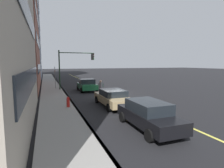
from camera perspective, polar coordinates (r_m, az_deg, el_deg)
ground at (r=20.69m, az=0.47°, el=-3.07°), size 200.00×200.00×0.00m
sidewalk_slab at (r=19.38m, az=-17.62°, el=-3.81°), size 80.00×2.68×0.15m
curb_edge at (r=19.47m, az=-13.90°, el=-3.64°), size 80.00×0.16×0.15m
lane_stripe_center at (r=20.69m, az=0.47°, el=-3.05°), size 80.00×0.16×0.01m
building_glass_right at (r=47.41m, az=-29.32°, el=19.44°), size 17.85×11.49×29.40m
car_green at (r=22.91m, az=-7.88°, el=-0.27°), size 3.87×2.08×1.50m
car_tan at (r=14.68m, az=0.30°, el=-4.25°), size 4.77×2.02×1.34m
car_black at (r=9.89m, az=11.31°, el=-9.32°), size 4.46×1.89×1.47m
pedestrian_with_backpack at (r=18.58m, az=-3.53°, el=-0.98°), size 0.46×0.44×1.75m
traffic_light_mast at (r=24.25m, az=-11.75°, el=6.62°), size 0.28×4.67×5.09m
street_sign_post at (r=25.15m, az=-17.44°, el=2.36°), size 0.60×0.08×2.99m
fire_hydrant at (r=14.22m, az=-13.61°, el=-5.77°), size 0.24×0.24×0.94m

